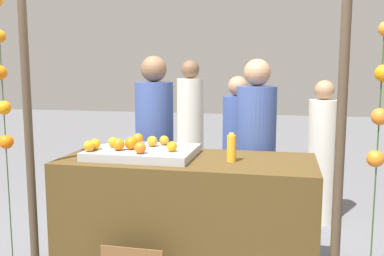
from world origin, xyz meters
TOP-DOWN VIEW (x-y plane):
  - stall_counter at (0.00, 0.00)m, footprint 1.82×0.78m
  - orange_tray at (-0.34, 0.00)m, footprint 0.76×0.57m
  - orange_0 at (-0.57, -0.01)m, footprint 0.08×0.08m
  - orange_1 at (-0.66, -0.13)m, footprint 0.08×0.08m
  - orange_2 at (-0.67, -0.20)m, footprint 0.08×0.08m
  - orange_3 at (-0.22, 0.16)m, footprint 0.07×0.07m
  - orange_4 at (-0.40, -0.06)m, footprint 0.09×0.09m
  - orange_5 at (-0.29, 0.08)m, footprint 0.08×0.08m
  - orange_6 at (-0.48, -0.12)m, footprint 0.09×0.09m
  - orange_7 at (-0.44, 0.19)m, footprint 0.08×0.08m
  - orange_8 at (-0.09, -0.08)m, footprint 0.07×0.07m
  - orange_9 at (-0.29, -0.20)m, footprint 0.08×0.08m
  - juice_bottle at (0.32, -0.04)m, footprint 0.06×0.06m
  - vendor_left at (-0.46, 0.69)m, footprint 0.34×0.34m
  - vendor_right at (0.45, 0.64)m, footprint 0.33×0.33m
  - crowd_person_0 at (-0.50, 2.33)m, footprint 0.34×0.34m
  - crowd_person_1 at (1.06, 1.55)m, footprint 0.30×0.30m
  - crowd_person_2 at (0.20, 1.42)m, footprint 0.30×0.30m
  - canopy_post_left at (-0.99, -0.43)m, footprint 0.06×0.06m
  - canopy_post_right at (0.99, -0.43)m, footprint 0.06×0.06m
  - garland_strand_left at (-1.17, -0.43)m, footprint 0.11×0.11m
  - garland_strand_right at (1.18, -0.47)m, footprint 0.11×0.10m

SIDE VIEW (x-z plane):
  - stall_counter at x=0.00m, z-range 0.00..0.95m
  - crowd_person_1 at x=1.06m, z-range -0.05..1.42m
  - crowd_person_2 at x=0.20m, z-range -0.05..1.46m
  - vendor_right at x=0.45m, z-range -0.06..1.61m
  - crowd_person_0 at x=-0.50m, z-range -0.06..1.63m
  - vendor_left at x=-0.46m, z-range -0.06..1.64m
  - orange_tray at x=-0.34m, z-range 0.95..1.01m
  - juice_bottle at x=0.32m, z-range 0.94..1.14m
  - orange_8 at x=-0.09m, z-range 1.01..1.08m
  - orange_3 at x=-0.22m, z-range 1.01..1.08m
  - orange_0 at x=-0.57m, z-range 1.01..1.08m
  - orange_2 at x=-0.67m, z-range 1.01..1.08m
  - orange_7 at x=-0.44m, z-range 1.01..1.08m
  - orange_5 at x=-0.29m, z-range 1.01..1.08m
  - orange_1 at x=-0.66m, z-range 1.01..1.08m
  - orange_9 at x=-0.29m, z-range 1.01..1.09m
  - orange_6 at x=-0.48m, z-range 1.01..1.09m
  - orange_4 at x=-0.40m, z-range 1.01..1.10m
  - canopy_post_left at x=-0.99m, z-range 0.00..2.24m
  - canopy_post_right at x=0.99m, z-range 0.00..2.24m
  - garland_strand_right at x=1.18m, z-range 0.42..2.55m
  - garland_strand_left at x=-1.17m, z-range 0.45..2.58m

